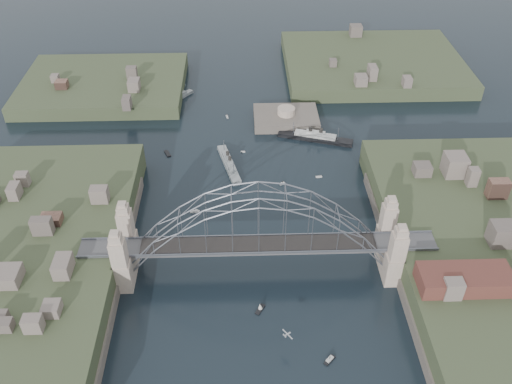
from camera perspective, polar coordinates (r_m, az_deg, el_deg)
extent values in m
plane|color=black|center=(134.96, 0.25, -8.08)|extent=(500.00, 500.00, 0.00)
cube|color=#4A4A4C|center=(129.31, 0.26, -5.62)|extent=(84.00, 6.00, 0.70)
cube|color=slate|center=(126.77, 0.30, -6.37)|extent=(84.00, 0.25, 0.50)
cube|color=slate|center=(131.12, 0.21, -4.54)|extent=(84.00, 0.25, 0.50)
cube|color=black|center=(128.93, 0.26, -5.44)|extent=(55.20, 5.20, 0.35)
cube|color=tan|center=(128.17, -13.99, -7.03)|extent=(3.40, 3.40, 17.70)
cube|color=tan|center=(135.27, -13.31, -4.04)|extent=(3.40, 3.40, 17.70)
cube|color=tan|center=(129.91, 14.45, -6.39)|extent=(3.40, 3.40, 17.70)
cube|color=tan|center=(136.92, 13.50, -3.47)|extent=(3.40, 3.40, 17.70)
cube|color=tan|center=(134.98, -13.34, -6.99)|extent=(4.08, 13.80, 8.00)
cube|color=tan|center=(136.63, 13.66, -6.38)|extent=(4.08, 13.80, 8.00)
cube|color=#354126|center=(144.15, -23.67, -7.38)|extent=(50.00, 90.00, 12.00)
cube|color=#554D44|center=(137.94, -14.80, -7.86)|extent=(6.00, 70.00, 4.00)
cube|color=#354126|center=(146.98, 23.63, -6.35)|extent=(50.00, 90.00, 12.00)
cube|color=#554D44|center=(139.76, 15.07, -7.18)|extent=(6.00, 70.00, 4.00)
cube|color=#354126|center=(218.04, -15.52, 10.26)|extent=(60.00, 45.00, 9.00)
cube|color=#354126|center=(231.51, 12.02, 12.56)|extent=(70.00, 55.00, 9.50)
cube|color=#554D44|center=(191.13, 3.13, 7.21)|extent=(22.00, 16.00, 7.00)
cylinder|color=tan|center=(188.77, 3.17, 8.43)|extent=(6.00, 6.00, 2.40)
cube|color=#592D26|center=(127.26, 20.95, -8.51)|extent=(20.00, 8.00, 4.00)
cube|color=#4A4A4C|center=(124.19, 19.84, -16.31)|extent=(4.00, 22.00, 1.40)
cube|color=gray|center=(168.15, -2.84, 2.83)|extent=(7.66, 20.34, 1.80)
cube|color=gray|center=(167.38, -2.85, 3.21)|extent=(4.74, 11.32, 1.35)
cube|color=gray|center=(166.80, -2.86, 3.49)|extent=(2.70, 5.29, 0.90)
cylinder|color=black|center=(165.21, -2.75, 3.45)|extent=(0.97, 0.97, 1.80)
cylinder|color=black|center=(167.50, -2.99, 3.98)|extent=(0.97, 0.97, 1.80)
cylinder|color=slate|center=(161.61, -2.35, 2.48)|extent=(0.18, 0.18, 4.51)
cylinder|color=slate|center=(171.43, -3.36, 4.75)|extent=(0.18, 0.18, 4.51)
cube|color=gray|center=(206.49, -8.08, 9.65)|extent=(10.13, 12.31, 1.41)
cube|color=gray|center=(206.00, -8.11, 9.91)|extent=(5.88, 7.01, 1.05)
cube|color=gray|center=(205.63, -8.13, 10.10)|extent=(2.99, 3.43, 0.70)
cylinder|color=black|center=(204.73, -8.33, 10.14)|extent=(0.70, 0.70, 1.41)
cylinder|color=black|center=(205.97, -7.96, 10.36)|extent=(0.70, 0.70, 1.41)
cylinder|color=slate|center=(202.81, -8.95, 9.74)|extent=(0.14, 0.14, 3.52)
cylinder|color=slate|center=(208.11, -7.34, 10.67)|extent=(0.14, 0.14, 3.52)
cube|color=black|center=(181.52, 6.19, 5.56)|extent=(24.49, 10.65, 1.79)
cube|color=beige|center=(180.80, 6.22, 5.92)|extent=(13.67, 6.50, 1.34)
cube|color=beige|center=(180.27, 6.24, 6.19)|extent=(6.43, 3.62, 0.90)
cylinder|color=black|center=(180.09, 5.71, 6.48)|extent=(1.21, 1.21, 1.79)
cylinder|color=black|center=(179.66, 6.80, 6.31)|extent=(1.21, 1.21, 1.79)
cylinder|color=slate|center=(181.06, 3.94, 6.69)|extent=(0.18, 0.18, 4.48)
cylinder|color=slate|center=(179.20, 8.58, 5.97)|extent=(0.18, 0.18, 4.48)
cube|color=#B5B9BD|center=(116.57, 3.31, -14.62)|extent=(1.44, 1.14, 0.28)
cube|color=#B5B9BD|center=(116.53, 3.31, -14.60)|extent=(2.04, 2.70, 0.06)
cube|color=#B5B9BD|center=(116.12, 3.00, -14.76)|extent=(0.70, 0.88, 0.34)
cube|color=beige|center=(151.69, -6.41, -2.06)|extent=(2.61, 0.91, 0.45)
cube|color=beige|center=(151.44, -6.42, -1.94)|extent=(1.57, 0.76, 0.40)
cylinder|color=black|center=(151.15, -6.43, -1.81)|extent=(0.16, 0.16, 0.70)
cube|color=beige|center=(160.80, 2.79, 0.83)|extent=(1.90, 1.13, 0.45)
cube|color=beige|center=(160.56, 2.79, 0.94)|extent=(1.18, 0.82, 0.40)
cylinder|color=black|center=(160.29, 2.80, 1.07)|extent=(0.16, 0.16, 0.70)
cube|color=beige|center=(126.42, 0.43, -12.15)|extent=(2.55, 3.31, 0.45)
cylinder|color=slate|center=(125.61, 0.43, -11.85)|extent=(0.08, 0.08, 2.20)
cone|color=silver|center=(125.61, 0.43, -11.85)|extent=(1.49, 1.58, 1.92)
cube|color=beige|center=(164.55, 6.58, 1.58)|extent=(1.96, 0.86, 0.45)
cube|color=beige|center=(175.93, -9.23, 3.98)|extent=(2.60, 3.88, 0.45)
cube|color=beige|center=(174.54, -1.38, 4.21)|extent=(1.47, 0.61, 0.45)
cube|color=beige|center=(119.25, 7.69, -17.01)|extent=(2.74, 2.78, 0.45)
cube|color=beige|center=(118.93, 7.71, -16.90)|extent=(1.81, 1.83, 0.40)
cylinder|color=black|center=(118.56, 7.73, -16.77)|extent=(0.16, 0.16, 0.70)
cube|color=beige|center=(193.29, -3.04, 7.81)|extent=(1.06, 2.16, 0.45)
cube|color=beige|center=(193.09, -3.05, 7.92)|extent=(0.80, 1.33, 0.40)
cylinder|color=black|center=(192.87, -3.05, 8.03)|extent=(0.16, 0.16, 0.70)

